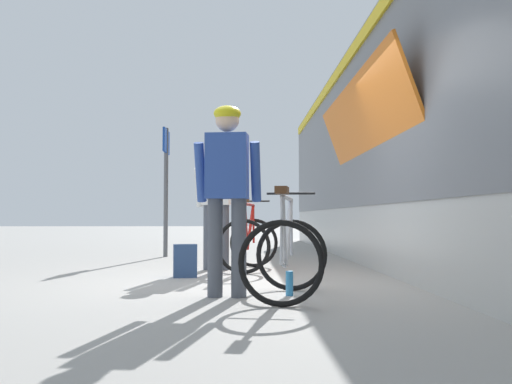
# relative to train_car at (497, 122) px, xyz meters

# --- Properties ---
(ground_plane) EXTENTS (80.00, 80.00, 0.00)m
(ground_plane) POSITION_rel_train_car_xyz_m (-3.03, -1.00, -1.97)
(ground_plane) COLOR #A09E99
(train_car) EXTENTS (3.32, 20.87, 3.88)m
(train_car) POSITION_rel_train_car_xyz_m (0.00, 0.00, 0.00)
(train_car) COLOR slate
(train_car) RESTS_ON ground
(cyclist_near_in_white) EXTENTS (0.64, 0.36, 1.76)m
(cyclist_near_in_white) POSITION_rel_train_car_xyz_m (-3.66, 0.71, -0.91)
(cyclist_near_in_white) COLOR #4C515B
(cyclist_near_in_white) RESTS_ON ground
(cyclist_far_in_blue) EXTENTS (0.64, 0.36, 1.76)m
(cyclist_far_in_blue) POSITION_rel_train_car_xyz_m (-3.44, -1.94, -0.91)
(cyclist_far_in_blue) COLOR #4C515B
(cyclist_far_in_blue) RESTS_ON ground
(bicycle_near_red) EXTENTS (0.87, 1.17, 0.99)m
(bicycle_near_red) POSITION_rel_train_car_xyz_m (-3.21, 0.61, -1.56)
(bicycle_near_red) COLOR black
(bicycle_near_red) RESTS_ON ground
(bicycle_far_silver) EXTENTS (0.88, 1.18, 0.99)m
(bicycle_far_silver) POSITION_rel_train_car_xyz_m (-2.90, -2.04, -1.56)
(bicycle_far_silver) COLOR black
(bicycle_far_silver) RESTS_ON ground
(backpack_on_platform) EXTENTS (0.31, 0.22, 0.40)m
(backpack_on_platform) POSITION_rel_train_car_xyz_m (-3.99, -0.25, -1.77)
(backpack_on_platform) COLOR navy
(backpack_on_platform) RESTS_ON ground
(water_bottle_near_the_bikes) EXTENTS (0.07, 0.07, 0.23)m
(water_bottle_near_the_bikes) POSITION_rel_train_car_xyz_m (-2.86, -1.86, -1.85)
(water_bottle_near_the_bikes) COLOR #338CCC
(water_bottle_near_the_bikes) RESTS_ON ground
(platform_sign_post) EXTENTS (0.08, 0.70, 2.40)m
(platform_sign_post) POSITION_rel_train_car_xyz_m (-4.72, 3.34, -0.34)
(platform_sign_post) COLOR #595B60
(platform_sign_post) RESTS_ON ground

